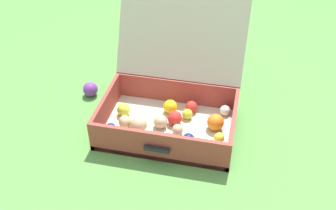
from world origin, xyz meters
TOP-DOWN VIEW (x-y plane):
  - ground_plane at (0.00, 0.00)m, footprint 16.00×16.00m
  - open_suitcase at (-0.07, 0.01)m, footprint 0.61×0.62m
  - stray_ball_on_grass at (-0.53, 0.12)m, footprint 0.08×0.08m

SIDE VIEW (x-z plane):
  - ground_plane at x=0.00m, z-range 0.00..0.00m
  - stray_ball_on_grass at x=-0.53m, z-range 0.00..0.08m
  - open_suitcase at x=-0.07m, z-range -0.14..0.38m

